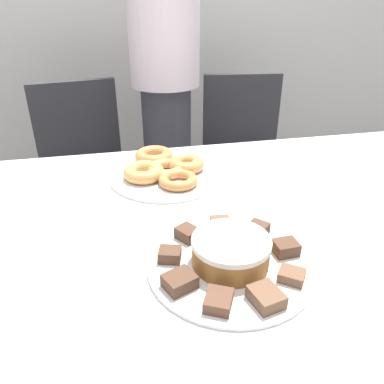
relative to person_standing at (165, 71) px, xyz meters
name	(u,v)px	position (x,y,z in m)	size (l,w,h in m)	color
table	(196,246)	(-0.07, -0.96, -0.26)	(1.98, 1.05, 0.72)	silver
person_standing	(165,71)	(0.00, 0.00, 0.00)	(0.31, 0.31, 1.73)	#383842
office_chair_left	(89,186)	(-0.39, -0.04, -0.51)	(0.51, 0.51, 0.88)	black
office_chair_right	(244,171)	(0.39, -0.04, -0.51)	(0.49, 0.49, 0.88)	black
plate_cake	(230,265)	(-0.04, -1.13, -0.19)	(0.34, 0.34, 0.01)	white
plate_donuts	(167,175)	(-0.10, -0.67, -0.19)	(0.35, 0.35, 0.01)	white
frosted_cake	(231,251)	(-0.04, -1.13, -0.16)	(0.16, 0.16, 0.06)	#9E662D
lamington_0	(219,301)	(-0.10, -1.24, -0.18)	(0.07, 0.07, 0.02)	brown
lamington_1	(266,297)	(-0.01, -1.25, -0.17)	(0.06, 0.07, 0.03)	brown
lamington_2	(292,276)	(0.06, -1.20, -0.18)	(0.06, 0.06, 0.02)	brown
lamington_3	(286,248)	(0.08, -1.12, -0.17)	(0.05, 0.05, 0.03)	#513828
lamington_4	(257,230)	(0.05, -1.04, -0.17)	(0.07, 0.06, 0.03)	#513828
lamington_5	(221,225)	(-0.03, -1.01, -0.18)	(0.05, 0.06, 0.02)	brown
lamington_6	(187,233)	(-0.11, -1.03, -0.17)	(0.06, 0.06, 0.03)	#513828
lamington_7	(170,255)	(-0.16, -1.09, -0.17)	(0.05, 0.05, 0.03)	#513828
lamington_8	(180,281)	(-0.15, -1.18, -0.17)	(0.07, 0.07, 0.03)	#513828
donut_0	(166,169)	(-0.10, -0.67, -0.17)	(0.12, 0.12, 0.03)	tan
donut_1	(144,172)	(-0.17, -0.69, -0.17)	(0.12, 0.12, 0.04)	tan
donut_2	(178,180)	(-0.08, -0.75, -0.17)	(0.11, 0.11, 0.03)	#C68447
donut_3	(186,164)	(-0.04, -0.66, -0.17)	(0.11, 0.11, 0.04)	#D18E4C
donut_4	(154,156)	(-0.13, -0.56, -0.17)	(0.12, 0.12, 0.04)	#C68447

